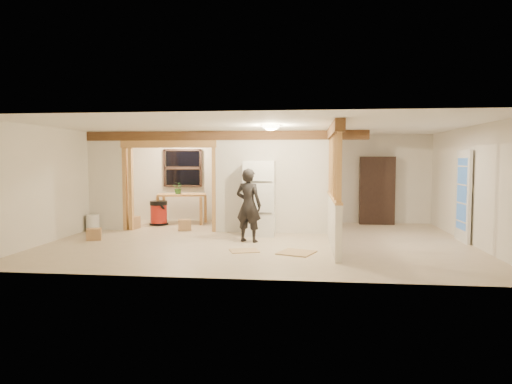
# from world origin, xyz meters

# --- Properties ---
(floor) EXTENTS (9.00, 6.50, 0.01)m
(floor) POSITION_xyz_m (0.00, 0.00, -0.01)
(floor) COLOR beige
(floor) RESTS_ON ground
(ceiling) EXTENTS (9.00, 6.50, 0.01)m
(ceiling) POSITION_xyz_m (0.00, 0.00, 2.50)
(ceiling) COLOR white
(wall_back) EXTENTS (9.00, 0.01, 2.50)m
(wall_back) POSITION_xyz_m (0.00, 3.25, 1.25)
(wall_back) COLOR silver
(wall_back) RESTS_ON floor
(wall_front) EXTENTS (9.00, 0.01, 2.50)m
(wall_front) POSITION_xyz_m (0.00, -3.25, 1.25)
(wall_front) COLOR silver
(wall_front) RESTS_ON floor
(wall_left) EXTENTS (0.01, 6.50, 2.50)m
(wall_left) POSITION_xyz_m (-4.50, 0.00, 1.25)
(wall_left) COLOR silver
(wall_left) RESTS_ON floor
(wall_right) EXTENTS (0.01, 6.50, 2.50)m
(wall_right) POSITION_xyz_m (4.50, 0.00, 1.25)
(wall_right) COLOR silver
(wall_right) RESTS_ON floor
(partition_left_stub) EXTENTS (0.90, 0.12, 2.50)m
(partition_left_stub) POSITION_xyz_m (-4.05, 1.20, 1.25)
(partition_left_stub) COLOR silver
(partition_left_stub) RESTS_ON floor
(partition_center) EXTENTS (2.80, 0.12, 2.50)m
(partition_center) POSITION_xyz_m (0.20, 1.20, 1.25)
(partition_center) COLOR silver
(partition_center) RESTS_ON floor
(doorway_frame) EXTENTS (2.46, 0.14, 2.20)m
(doorway_frame) POSITION_xyz_m (-2.40, 1.20, 1.10)
(doorway_frame) COLOR tan
(doorway_frame) RESTS_ON floor
(header_beam_back) EXTENTS (7.00, 0.18, 0.22)m
(header_beam_back) POSITION_xyz_m (-1.00, 1.20, 2.38)
(header_beam_back) COLOR brown
(header_beam_back) RESTS_ON ceiling
(header_beam_right) EXTENTS (0.18, 3.30, 0.22)m
(header_beam_right) POSITION_xyz_m (1.60, -0.40, 2.38)
(header_beam_right) COLOR brown
(header_beam_right) RESTS_ON ceiling
(pony_wall) EXTENTS (0.12, 3.20, 1.00)m
(pony_wall) POSITION_xyz_m (1.60, -0.40, 0.50)
(pony_wall) COLOR silver
(pony_wall) RESTS_ON floor
(stud_partition) EXTENTS (0.14, 3.20, 1.32)m
(stud_partition) POSITION_xyz_m (1.60, -0.40, 1.66)
(stud_partition) COLOR tan
(stud_partition) RESTS_ON pony_wall
(window_back) EXTENTS (1.12, 0.10, 1.10)m
(window_back) POSITION_xyz_m (-2.60, 3.17, 1.55)
(window_back) COLOR black
(window_back) RESTS_ON wall_back
(french_door) EXTENTS (0.12, 0.86, 2.00)m
(french_door) POSITION_xyz_m (4.42, 0.40, 1.00)
(french_door) COLOR white
(french_door) RESTS_ON floor
(ceiling_dome_main) EXTENTS (0.36, 0.36, 0.16)m
(ceiling_dome_main) POSITION_xyz_m (0.30, -0.50, 2.48)
(ceiling_dome_main) COLOR #FFEABF
(ceiling_dome_main) RESTS_ON ceiling
(ceiling_dome_util) EXTENTS (0.32, 0.32, 0.14)m
(ceiling_dome_util) POSITION_xyz_m (-2.50, 2.30, 2.48)
(ceiling_dome_util) COLOR #FFEABF
(ceiling_dome_util) RESTS_ON ceiling
(hanging_bulb) EXTENTS (0.07, 0.07, 0.07)m
(hanging_bulb) POSITION_xyz_m (-2.00, 1.60, 2.18)
(hanging_bulb) COLOR #FFD88C
(hanging_bulb) RESTS_ON ceiling
(refrigerator) EXTENTS (0.73, 0.71, 1.76)m
(refrigerator) POSITION_xyz_m (-0.07, 0.79, 0.88)
(refrigerator) COLOR white
(refrigerator) RESTS_ON floor
(woman) EXTENTS (0.68, 0.55, 1.60)m
(woman) POSITION_xyz_m (-0.22, -0.12, 0.80)
(woman) COLOR black
(woman) RESTS_ON floor
(work_table) EXTENTS (1.44, 0.93, 0.84)m
(work_table) POSITION_xyz_m (-2.45, 2.53, 0.42)
(work_table) COLOR tan
(work_table) RESTS_ON floor
(potted_plant) EXTENTS (0.36, 0.34, 0.33)m
(potted_plant) POSITION_xyz_m (-2.53, 2.46, 1.00)
(potted_plant) COLOR #245721
(potted_plant) RESTS_ON work_table
(shop_vac) EXTENTS (0.59, 0.59, 0.67)m
(shop_vac) POSITION_xyz_m (-3.00, 2.15, 0.34)
(shop_vac) COLOR #A41E15
(shop_vac) RESTS_ON floor
(bookshelf) EXTENTS (0.94, 0.31, 1.88)m
(bookshelf) POSITION_xyz_m (2.97, 3.02, 0.94)
(bookshelf) COLOR black
(bookshelf) RESTS_ON floor
(bucket) EXTENTS (0.39, 0.39, 0.41)m
(bucket) POSITION_xyz_m (-4.31, 0.93, 0.21)
(bucket) COLOR white
(bucket) RESTS_ON floor
(box_util_a) EXTENTS (0.39, 0.36, 0.27)m
(box_util_a) POSITION_xyz_m (-2.05, 1.33, 0.14)
(box_util_a) COLOR #A97D51
(box_util_a) RESTS_ON floor
(box_util_b) EXTENTS (0.39, 0.39, 0.32)m
(box_util_b) POSITION_xyz_m (-3.49, 1.43, 0.16)
(box_util_b) COLOR #A97D51
(box_util_b) RESTS_ON floor
(box_front) EXTENTS (0.39, 0.35, 0.26)m
(box_front) POSITION_xyz_m (-3.68, -0.28, 0.13)
(box_front) COLOR #A97D51
(box_front) RESTS_ON floor
(floor_panel_near) EXTENTS (0.80, 0.80, 0.02)m
(floor_panel_near) POSITION_xyz_m (0.86, -1.24, 0.01)
(floor_panel_near) COLOR tan
(floor_panel_near) RESTS_ON floor
(floor_panel_far) EXTENTS (0.66, 0.59, 0.02)m
(floor_panel_far) POSITION_xyz_m (-0.17, -1.15, 0.01)
(floor_panel_far) COLOR tan
(floor_panel_far) RESTS_ON floor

